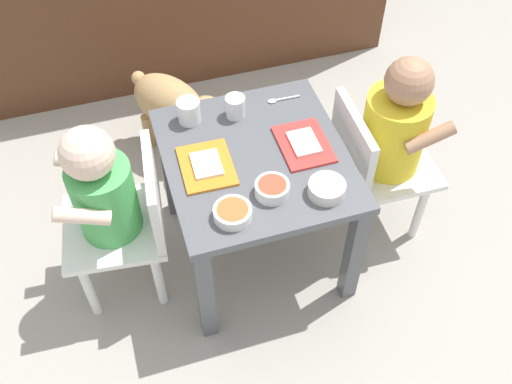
{
  "coord_description": "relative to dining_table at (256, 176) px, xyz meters",
  "views": [
    {
      "loc": [
        -0.33,
        -1.08,
        1.62
      ],
      "look_at": [
        0.0,
        0.0,
        0.28
      ],
      "focal_mm": 41.84,
      "sensor_mm": 36.0,
      "label": 1
    }
  ],
  "objects": [
    {
      "name": "spoon_by_left_tray",
      "position": [
        0.14,
        0.2,
        0.09
      ],
      "size": [
        0.1,
        0.02,
        0.01
      ],
      "color": "silver",
      "rests_on": "dining_table"
    },
    {
      "name": "cereal_bowl_left_side",
      "position": [
        0.0,
        -0.14,
        0.1
      ],
      "size": [
        0.09,
        0.09,
        0.04
      ],
      "color": "white",
      "rests_on": "dining_table"
    },
    {
      "name": "seated_child_left",
      "position": [
        -0.41,
        0.01,
        0.05
      ],
      "size": [
        0.31,
        0.31,
        0.64
      ],
      "color": "white",
      "rests_on": "ground"
    },
    {
      "name": "dog",
      "position": [
        -0.14,
        0.51,
        -0.13
      ],
      "size": [
        0.32,
        0.38,
        0.33
      ],
      "color": "tan",
      "rests_on": "ground"
    },
    {
      "name": "water_cup_left",
      "position": [
        -0.14,
        0.19,
        0.11
      ],
      "size": [
        0.07,
        0.07,
        0.07
      ],
      "color": "white",
      "rests_on": "dining_table"
    },
    {
      "name": "food_tray_left",
      "position": [
        -0.14,
        -0.0,
        0.09
      ],
      "size": [
        0.14,
        0.18,
        0.02
      ],
      "color": "orange",
      "rests_on": "dining_table"
    },
    {
      "name": "ground_plane",
      "position": [
        0.0,
        0.0,
        -0.35
      ],
      "size": [
        7.0,
        7.0,
        0.0
      ],
      "primitive_type": "plane",
      "color": "#9E998E"
    },
    {
      "name": "water_cup_right",
      "position": [
        -0.01,
        0.17,
        0.11
      ],
      "size": [
        0.06,
        0.06,
        0.07
      ],
      "color": "white",
      "rests_on": "dining_table"
    },
    {
      "name": "food_tray_right",
      "position": [
        0.14,
        -0.0,
        0.09
      ],
      "size": [
        0.13,
        0.18,
        0.02
      ],
      "color": "red",
      "rests_on": "dining_table"
    },
    {
      "name": "seated_child_right",
      "position": [
        0.41,
        0.0,
        0.06
      ],
      "size": [
        0.29,
        0.29,
        0.66
      ],
      "color": "white",
      "rests_on": "ground"
    },
    {
      "name": "veggie_bowl_far",
      "position": [
        0.13,
        -0.18,
        0.1
      ],
      "size": [
        0.1,
        0.1,
        0.04
      ],
      "color": "silver",
      "rests_on": "dining_table"
    },
    {
      "name": "veggie_bowl_near",
      "position": [
        -0.12,
        -0.18,
        0.1
      ],
      "size": [
        0.1,
        0.1,
        0.03
      ],
      "color": "white",
      "rests_on": "dining_table"
    },
    {
      "name": "dining_table",
      "position": [
        0.0,
        0.0,
        0.0
      ],
      "size": [
        0.5,
        0.54,
        0.44
      ],
      "color": "#515459",
      "rests_on": "ground"
    }
  ]
}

